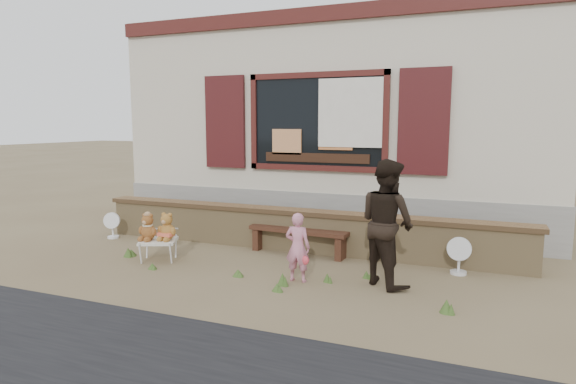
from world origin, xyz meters
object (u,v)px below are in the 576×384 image
at_px(child, 298,247).
at_px(folding_chair, 158,242).
at_px(bench, 299,235).
at_px(adult, 387,223).
at_px(teddy_bear_left, 148,226).
at_px(teddy_bear_right, 167,226).

bearing_deg(child, folding_chair, -4.89).
xyz_separation_m(bench, adult, (1.52, -0.94, 0.50)).
relative_size(teddy_bear_left, adult, 0.26).
xyz_separation_m(teddy_bear_left, adult, (3.46, 0.24, 0.28)).
distance_m(folding_chair, teddy_bear_right, 0.28).
relative_size(bench, child, 1.80).
bearing_deg(teddy_bear_right, teddy_bear_left, 180.00).
bearing_deg(teddy_bear_left, adult, -20.10).
bearing_deg(bench, folding_chair, -144.12).
bearing_deg(folding_chair, adult, -20.92).
bearing_deg(folding_chair, bench, 7.68).
xyz_separation_m(folding_chair, teddy_bear_left, (-0.13, -0.06, 0.23)).
distance_m(bench, folding_chair, 2.12).
bearing_deg(teddy_bear_left, teddy_bear_right, -0.00).
bearing_deg(bench, adult, -27.43).
bearing_deg(teddy_bear_right, adult, -21.82).
xyz_separation_m(bench, teddy_bear_left, (-1.94, -1.17, 0.22)).
bearing_deg(bench, teddy_bear_left, -144.60).
distance_m(teddy_bear_left, adult, 3.48).
relative_size(bench, adult, 1.02).
distance_m(teddy_bear_right, adult, 3.22).
xyz_separation_m(folding_chair, adult, (3.33, 0.18, 0.51)).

